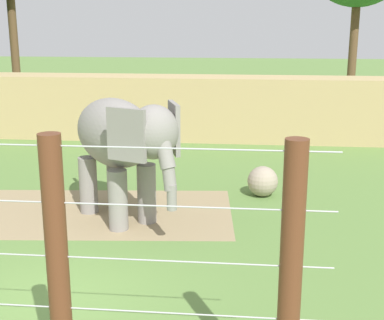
{
  "coord_description": "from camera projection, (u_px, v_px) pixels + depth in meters",
  "views": [
    {
      "loc": [
        3.39,
        -8.47,
        4.88
      ],
      "look_at": [
        2.07,
        4.77,
        1.4
      ],
      "focal_mm": 51.19,
      "sensor_mm": 36.0,
      "label": 1
    }
  ],
  "objects": [
    {
      "name": "ground_plane",
      "position": [
        49.0,
        301.0,
        9.71
      ],
      "size": [
        120.0,
        120.0,
        0.0
      ],
      "primitive_type": "plane",
      "color": "#5B7F3D"
    },
    {
      "name": "dirt_patch",
      "position": [
        99.0,
        212.0,
        14.11
      ],
      "size": [
        7.1,
        4.26,
        0.01
      ],
      "primitive_type": "cube",
      "rotation": [
        0.0,
        0.0,
        0.09
      ],
      "color": "#937F5B",
      "rests_on": "ground"
    },
    {
      "name": "embankment_wall",
      "position": [
        163.0,
        107.0,
        22.48
      ],
      "size": [
        36.0,
        1.8,
        2.57
      ],
      "primitive_type": "cube",
      "color": "tan",
      "rests_on": "ground"
    },
    {
      "name": "elephant",
      "position": [
        122.0,
        140.0,
        13.05
      ],
      "size": [
        3.4,
        3.49,
        3.06
      ],
      "color": "gray",
      "rests_on": "ground"
    },
    {
      "name": "enrichment_ball",
      "position": [
        263.0,
        181.0,
        15.31
      ],
      "size": [
        0.85,
        0.85,
        0.85
      ],
      "primitive_type": "sphere",
      "color": "gray",
      "rests_on": "ground"
    }
  ]
}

